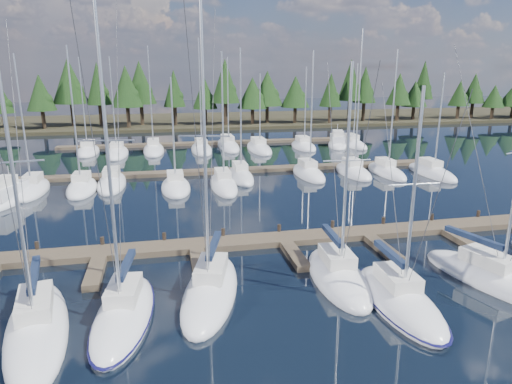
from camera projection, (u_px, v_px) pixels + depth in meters
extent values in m
plane|color=black|center=(250.00, 195.00, 42.82)|extent=(260.00, 260.00, 0.00)
cube|color=#2E2919|center=(197.00, 121.00, 99.37)|extent=(220.00, 30.00, 0.60)
cube|color=brown|center=(283.00, 239.00, 31.44)|extent=(44.00, 2.00, 0.40)
cube|color=brown|center=(95.00, 273.00, 26.24)|extent=(0.90, 4.00, 0.40)
cube|color=brown|center=(199.00, 264.00, 27.43)|extent=(0.90, 4.00, 0.40)
cube|color=brown|center=(295.00, 256.00, 28.61)|extent=(0.90, 4.00, 0.40)
cube|color=brown|center=(383.00, 248.00, 29.79)|extent=(0.90, 4.00, 0.40)
cube|color=brown|center=(465.00, 242.00, 30.98)|extent=(0.90, 4.00, 0.40)
cylinder|color=black|center=(37.00, 248.00, 29.16)|extent=(0.26, 0.26, 0.90)
cylinder|color=black|center=(103.00, 244.00, 29.95)|extent=(0.26, 0.26, 0.90)
cylinder|color=black|center=(164.00, 239.00, 30.74)|extent=(0.26, 0.26, 0.90)
cylinder|color=black|center=(223.00, 235.00, 31.53)|extent=(0.26, 0.26, 0.90)
cylinder|color=black|center=(279.00, 231.00, 32.32)|extent=(0.26, 0.26, 0.90)
cylinder|color=black|center=(332.00, 227.00, 33.11)|extent=(0.26, 0.26, 0.90)
cylinder|color=black|center=(383.00, 223.00, 33.90)|extent=(0.26, 0.26, 0.90)
cylinder|color=black|center=(432.00, 219.00, 34.68)|extent=(0.26, 0.26, 0.90)
cylinder|color=black|center=(478.00, 216.00, 35.47)|extent=(0.26, 0.26, 0.90)
cube|color=brown|center=(233.00, 170.00, 52.20)|extent=(50.00, 1.80, 0.40)
cube|color=brown|center=(213.00, 143.00, 71.08)|extent=(46.00, 1.80, 0.40)
ellipsoid|color=silver|center=(37.00, 331.00, 20.54)|extent=(4.23, 9.82, 1.90)
cube|color=silver|center=(35.00, 303.00, 20.65)|extent=(1.95, 3.25, 0.70)
cylinder|color=silver|center=(14.00, 178.00, 18.20)|extent=(0.18, 0.18, 12.78)
cylinder|color=silver|center=(34.00, 277.00, 21.48)|extent=(0.83, 4.14, 0.12)
cube|color=#131E36|center=(34.00, 274.00, 21.44)|extent=(1.03, 4.00, 0.30)
cylinder|color=silver|center=(11.00, 162.00, 18.03)|extent=(2.36, 0.48, 0.07)
cylinder|color=#3F3F44|center=(8.00, 194.00, 16.40)|extent=(0.73, 4.06, 13.09)
cylinder|color=#3F3F44|center=(20.00, 169.00, 20.50)|extent=(0.89, 5.00, 13.09)
ellipsoid|color=silver|center=(124.00, 317.00, 21.72)|extent=(3.54, 8.25, 1.90)
cube|color=silver|center=(124.00, 290.00, 21.79)|extent=(1.72, 2.71, 0.70)
cylinder|color=silver|center=(108.00, 157.00, 19.26)|extent=(0.18, 0.18, 13.98)
cylinder|color=silver|center=(126.00, 267.00, 22.51)|extent=(0.56, 3.50, 0.12)
cube|color=#131E36|center=(126.00, 265.00, 22.47)|extent=(0.77, 3.37, 0.30)
cylinder|color=silver|center=(106.00, 140.00, 19.07)|extent=(2.30, 0.36, 0.07)
cylinder|color=#3F3F44|center=(98.00, 169.00, 17.65)|extent=(0.46, 3.44, 14.29)
cylinder|color=#3F3F44|center=(119.00, 151.00, 21.34)|extent=(0.56, 4.23, 14.29)
ellipsoid|color=#0C0B39|center=(124.00, 316.00, 21.71)|extent=(3.68, 8.58, 0.18)
ellipsoid|color=silver|center=(211.00, 293.00, 24.03)|extent=(4.85, 9.19, 1.90)
cube|color=silver|center=(211.00, 269.00, 24.13)|extent=(2.15, 3.10, 0.70)
cylinder|color=silver|center=(205.00, 150.00, 21.56)|extent=(0.20, 0.20, 13.69)
cylinder|color=silver|center=(214.00, 248.00, 24.95)|extent=(1.10, 3.77, 0.12)
cube|color=#131E36|center=(214.00, 245.00, 24.91)|extent=(1.28, 3.66, 0.30)
cylinder|color=silver|center=(204.00, 136.00, 21.38)|extent=(2.36, 0.69, 0.07)
cylinder|color=#3F3F44|center=(198.00, 162.00, 19.78)|extent=(1.00, 3.69, 14.00)
cylinder|color=#3F3F44|center=(212.00, 145.00, 23.85)|extent=(1.23, 4.54, 14.00)
ellipsoid|color=silver|center=(338.00, 279.00, 25.65)|extent=(3.25, 7.92, 1.90)
cube|color=silver|center=(337.00, 256.00, 25.71)|extent=(1.68, 2.57, 0.70)
cylinder|color=silver|center=(346.00, 171.00, 23.61)|extent=(0.17, 0.17, 10.93)
cylinder|color=silver|center=(333.00, 238.00, 26.40)|extent=(0.32, 3.42, 0.12)
cube|color=#131E36|center=(333.00, 235.00, 26.36)|extent=(0.54, 3.28, 0.30)
cylinder|color=silver|center=(347.00, 160.00, 23.46)|extent=(2.51, 0.22, 0.07)
cylinder|color=#3F3F44|center=(358.00, 181.00, 22.05)|extent=(0.23, 3.37, 11.24)
cylinder|color=#3F3F44|center=(334.00, 165.00, 25.61)|extent=(0.28, 4.14, 11.24)
ellipsoid|color=silver|center=(399.00, 302.00, 23.08)|extent=(3.05, 7.92, 1.90)
cube|color=silver|center=(397.00, 277.00, 23.13)|extent=(1.63, 2.55, 0.70)
cylinder|color=silver|center=(414.00, 194.00, 21.17)|extent=(0.16, 0.16, 9.88)
cylinder|color=silver|center=(390.00, 256.00, 23.83)|extent=(0.22, 3.45, 0.12)
cube|color=#131E36|center=(390.00, 254.00, 23.79)|extent=(0.44, 3.30, 0.30)
cylinder|color=silver|center=(415.00, 184.00, 21.04)|extent=(2.55, 0.14, 0.07)
cylinder|color=#3F3F44|center=(433.00, 208.00, 19.61)|extent=(0.13, 3.40, 10.19)
cylinder|color=#3F3F44|center=(393.00, 186.00, 23.18)|extent=(0.15, 4.18, 10.19)
ellipsoid|color=#0C0B39|center=(399.00, 301.00, 23.06)|extent=(3.18, 8.24, 0.18)
ellipsoid|color=silver|center=(493.00, 282.00, 25.30)|extent=(5.03, 9.34, 1.90)
cube|color=silver|center=(489.00, 259.00, 25.36)|extent=(2.19, 3.16, 0.70)
cylinder|color=silver|center=(473.00, 240.00, 26.08)|extent=(1.22, 3.82, 0.12)
cube|color=#131E36|center=(474.00, 238.00, 26.04)|extent=(1.39, 3.71, 0.30)
cylinder|color=#3F3F44|center=(478.00, 158.00, 25.17)|extent=(1.37, 4.59, 12.20)
ellipsoid|color=silver|center=(33.00, 191.00, 43.84)|extent=(2.60, 7.75, 1.90)
cube|color=silver|center=(33.00, 178.00, 43.89)|extent=(1.43, 2.48, 0.70)
cylinder|color=silver|center=(22.00, 121.00, 41.68)|extent=(0.16, 0.16, 11.83)
ellipsoid|color=silver|center=(82.00, 189.00, 44.41)|extent=(2.77, 7.30, 1.90)
cube|color=silver|center=(81.00, 176.00, 44.43)|extent=(1.52, 2.34, 0.70)
cylinder|color=silver|center=(74.00, 116.00, 42.17)|extent=(0.16, 0.16, 12.54)
ellipsoid|color=silver|center=(112.00, 184.00, 46.34)|extent=(2.76, 8.69, 1.90)
cube|color=silver|center=(111.00, 172.00, 46.43)|extent=(1.52, 2.78, 0.70)
cylinder|color=silver|center=(105.00, 107.00, 43.86)|extent=(0.16, 0.16, 13.88)
ellipsoid|color=silver|center=(176.00, 188.00, 44.85)|extent=(2.82, 7.32, 1.90)
cube|color=silver|center=(175.00, 175.00, 44.88)|extent=(1.55, 2.34, 0.70)
cylinder|color=silver|center=(173.00, 130.00, 42.98)|extent=(0.16, 0.16, 9.79)
ellipsoid|color=silver|center=(223.00, 186.00, 45.69)|extent=(2.52, 8.79, 1.90)
cube|color=silver|center=(223.00, 173.00, 45.78)|extent=(1.38, 2.81, 0.70)
cylinder|color=silver|center=(223.00, 117.00, 43.45)|extent=(0.16, 0.16, 12.05)
ellipsoid|color=silver|center=(241.00, 177.00, 49.19)|extent=(2.46, 7.95, 1.90)
cube|color=silver|center=(240.00, 166.00, 49.25)|extent=(1.35, 2.54, 0.70)
cylinder|color=silver|center=(241.00, 111.00, 46.93)|extent=(0.16, 0.16, 12.54)
ellipsoid|color=silver|center=(308.00, 174.00, 50.59)|extent=(2.69, 8.18, 1.90)
cube|color=silver|center=(308.00, 163.00, 50.66)|extent=(1.48, 2.62, 0.70)
cylinder|color=silver|center=(312.00, 111.00, 48.35)|extent=(0.16, 0.16, 12.31)
ellipsoid|color=silver|center=(353.00, 173.00, 51.27)|extent=(2.81, 7.74, 1.90)
cube|color=silver|center=(352.00, 162.00, 51.32)|extent=(1.55, 2.48, 0.70)
cylinder|color=silver|center=(359.00, 100.00, 48.76)|extent=(0.16, 0.16, 14.49)
ellipsoid|color=silver|center=(386.00, 173.00, 51.27)|extent=(2.43, 7.97, 1.90)
cube|color=silver|center=(385.00, 162.00, 51.33)|extent=(1.34, 2.55, 0.70)
cylinder|color=silver|center=(393.00, 110.00, 49.02)|extent=(0.16, 0.16, 12.42)
ellipsoid|color=silver|center=(432.00, 173.00, 50.97)|extent=(2.60, 8.78, 1.90)
cube|color=silver|center=(430.00, 162.00, 51.07)|extent=(1.43, 2.81, 0.70)
cylinder|color=silver|center=(440.00, 121.00, 48.99)|extent=(0.16, 0.16, 10.09)
ellipsoid|color=silver|center=(88.00, 152.00, 63.69)|extent=(2.89, 7.96, 1.90)
cube|color=silver|center=(88.00, 143.00, 63.74)|extent=(1.59, 2.55, 0.70)
cylinder|color=silver|center=(83.00, 103.00, 61.50)|extent=(0.16, 0.16, 11.92)
ellipsoid|color=silver|center=(117.00, 154.00, 62.43)|extent=(2.92, 9.48, 1.90)
cube|color=silver|center=(117.00, 145.00, 62.56)|extent=(1.61, 3.03, 0.70)
cylinder|color=silver|center=(113.00, 103.00, 60.17)|extent=(0.16, 0.16, 11.97)
ellipsoid|color=silver|center=(154.00, 150.00, 64.94)|extent=(2.89, 9.96, 1.90)
cube|color=silver|center=(153.00, 142.00, 65.09)|extent=(1.59, 3.19, 0.70)
cylinder|color=silver|center=(150.00, 97.00, 62.46)|extent=(0.16, 0.16, 13.39)
ellipsoid|color=silver|center=(202.00, 150.00, 65.37)|extent=(2.88, 9.41, 1.90)
cube|color=silver|center=(201.00, 141.00, 65.50)|extent=(1.58, 3.01, 0.70)
cylinder|color=silver|center=(200.00, 93.00, 62.79)|extent=(0.16, 0.16, 14.43)
ellipsoid|color=silver|center=(228.00, 146.00, 68.50)|extent=(2.90, 11.62, 1.90)
cube|color=silver|center=(227.00, 138.00, 68.73)|extent=(1.59, 3.72, 0.70)
cylinder|color=silver|center=(228.00, 100.00, 66.14)|extent=(0.16, 0.16, 12.02)
ellipsoid|color=silver|center=(259.00, 149.00, 66.11)|extent=(2.99, 10.24, 1.90)
cube|color=silver|center=(258.00, 140.00, 66.28)|extent=(1.64, 3.28, 0.70)
cylinder|color=silver|center=(260.00, 109.00, 64.11)|extent=(0.16, 0.16, 9.78)
ellipsoid|color=silver|center=(303.00, 147.00, 67.83)|extent=(2.99, 7.61, 1.90)
cube|color=silver|center=(303.00, 139.00, 67.87)|extent=(1.64, 2.43, 0.70)
cylinder|color=silver|center=(305.00, 105.00, 65.82)|extent=(0.16, 0.16, 10.70)
ellipsoid|color=silver|center=(352.00, 145.00, 69.91)|extent=(2.75, 9.22, 1.90)
cube|color=silver|center=(351.00, 136.00, 70.03)|extent=(1.51, 2.95, 0.70)
cylinder|color=silver|center=(356.00, 102.00, 67.77)|extent=(0.16, 0.16, 11.16)
ellipsoid|color=silver|center=(7.00, 202.00, 40.48)|extent=(4.66, 8.22, 1.56)
cube|color=silver|center=(6.00, 190.00, 40.21)|extent=(3.06, 4.67, 1.04)
cube|color=silver|center=(1.00, 182.00, 39.60)|extent=(2.13, 3.02, 0.78)
cylinder|color=silver|center=(9.00, 173.00, 40.59)|extent=(0.10, 0.10, 1.39)
ellipsoid|color=silver|center=(337.00, 145.00, 69.44)|extent=(4.87, 8.36, 1.59)
cube|color=silver|center=(337.00, 139.00, 69.16)|extent=(3.18, 4.75, 1.06)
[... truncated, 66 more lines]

